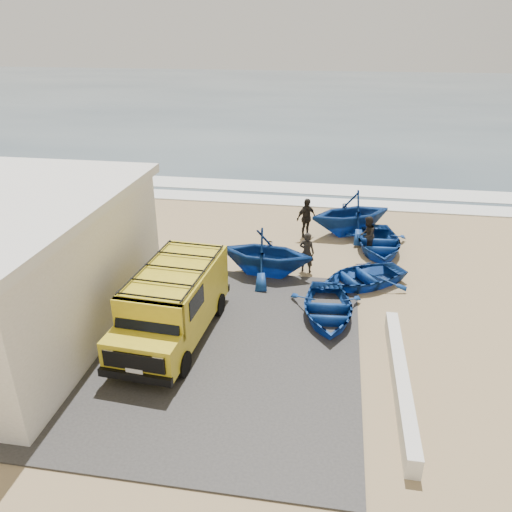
{
  "coord_description": "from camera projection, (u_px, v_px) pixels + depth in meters",
  "views": [
    {
      "loc": [
        2.94,
        -14.03,
        8.76
      ],
      "look_at": [
        0.31,
        2.09,
        1.2
      ],
      "focal_mm": 35.0,
      "sensor_mm": 36.0,
      "label": 1
    }
  ],
  "objects": [
    {
      "name": "fisherman_middle",
      "position": [
        367.0,
        235.0,
        20.83
      ],
      "size": [
        0.77,
        0.9,
        1.61
      ],
      "primitive_type": "imported",
      "rotation": [
        0.0,
        0.0,
        -1.79
      ],
      "color": "black",
      "rests_on": "ground"
    },
    {
      "name": "surf_line",
      "position": [
        279.0,
        200.0,
        27.41
      ],
      "size": [
        180.0,
        1.6,
        0.06
      ],
      "primitive_type": "cube",
      "color": "white",
      "rests_on": "ground"
    },
    {
      "name": "slab",
      "position": [
        159.0,
        342.0,
        15.16
      ],
      "size": [
        12.0,
        10.0,
        0.05
      ],
      "primitive_type": "cube",
      "color": "#393735",
      "rests_on": "ground"
    },
    {
      "name": "boat_mid_right",
      "position": [
        379.0,
        242.0,
        21.17
      ],
      "size": [
        2.9,
        3.94,
        0.79
      ],
      "primitive_type": "imported",
      "rotation": [
        0.0,
        0.0,
        0.05
      ],
      "color": "navy",
      "rests_on": "ground"
    },
    {
      "name": "boat_far_left",
      "position": [
        351.0,
        213.0,
        22.72
      ],
      "size": [
        4.97,
        4.75,
        2.03
      ],
      "primitive_type": "imported",
      "rotation": [
        0.0,
        0.0,
        -1.08
      ],
      "color": "navy",
      "rests_on": "ground"
    },
    {
      "name": "surf_wash",
      "position": [
        284.0,
        187.0,
        29.65
      ],
      "size": [
        180.0,
        2.2,
        0.04
      ],
      "primitive_type": "cube",
      "color": "white",
      "rests_on": "ground"
    },
    {
      "name": "boat_near_right",
      "position": [
        362.0,
        276.0,
        18.4
      ],
      "size": [
        4.13,
        3.83,
        0.7
      ],
      "primitive_type": "imported",
      "rotation": [
        0.0,
        0.0,
        -1.01
      ],
      "color": "navy",
      "rests_on": "ground"
    },
    {
      "name": "fisherman_back",
      "position": [
        306.0,
        218.0,
        22.4
      ],
      "size": [
        1.06,
        1.07,
        1.81
      ],
      "primitive_type": "imported",
      "rotation": [
        0.0,
        0.0,
        0.79
      ],
      "color": "black",
      "rests_on": "ground"
    },
    {
      "name": "boat_near_left",
      "position": [
        327.0,
        308.0,
        16.3
      ],
      "size": [
        2.72,
        3.62,
        0.71
      ],
      "primitive_type": "imported",
      "rotation": [
        0.0,
        0.0,
        0.08
      ],
      "color": "navy",
      "rests_on": "ground"
    },
    {
      "name": "van",
      "position": [
        173.0,
        301.0,
        15.04
      ],
      "size": [
        2.42,
        5.35,
        2.24
      ],
      "rotation": [
        0.0,
        0.0,
        -0.07
      ],
      "color": "gold",
      "rests_on": "ground"
    },
    {
      "name": "ground",
      "position": [
        237.0,
        314.0,
        16.67
      ],
      "size": [
        160.0,
        160.0,
        0.0
      ],
      "primitive_type": "plane",
      "color": "tan"
    },
    {
      "name": "parapet",
      "position": [
        400.0,
        380.0,
        13.14
      ],
      "size": [
        0.35,
        6.0,
        0.55
      ],
      "primitive_type": "cube",
      "color": "silver",
      "rests_on": "ground"
    },
    {
      "name": "ocean",
      "position": [
        318.0,
        98.0,
        66.83
      ],
      "size": [
        180.0,
        88.0,
        0.01
      ],
      "primitive_type": "cube",
      "color": "#385166",
      "rests_on": "ground"
    },
    {
      "name": "fisherman_front",
      "position": [
        307.0,
        252.0,
        19.2
      ],
      "size": [
        0.66,
        0.5,
        1.64
      ],
      "primitive_type": "imported",
      "rotation": [
        0.0,
        0.0,
        2.95
      ],
      "color": "black",
      "rests_on": "ground"
    },
    {
      "name": "boat_mid_left",
      "position": [
        266.0,
        252.0,
        18.91
      ],
      "size": [
        3.91,
        3.48,
        1.88
      ],
      "primitive_type": "imported",
      "rotation": [
        0.0,
        0.0,
        1.45
      ],
      "color": "navy",
      "rests_on": "ground"
    }
  ]
}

